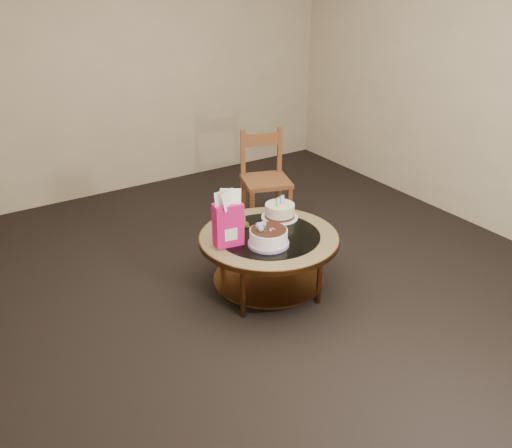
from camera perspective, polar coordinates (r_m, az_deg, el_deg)
ground at (r=4.33m, az=1.25°, el=-6.51°), size 5.00×5.00×0.00m
room_walls at (r=3.74m, az=1.48°, el=13.90°), size 4.52×5.02×2.61m
coffee_table at (r=4.14m, az=1.30°, el=-2.08°), size 1.02×1.02×0.46m
decorated_cake at (r=3.94m, az=1.23°, el=-1.38°), size 0.29×0.29×0.17m
cream_cake at (r=4.34m, az=2.39°, el=1.28°), size 0.28×0.28×0.18m
gift_bag at (r=3.89m, az=-2.82°, el=0.54°), size 0.21×0.17×0.40m
pillar_candle at (r=4.22m, az=-1.43°, el=0.13°), size 0.11×0.11×0.08m
dining_chair at (r=5.16m, az=0.91°, el=4.57°), size 0.51×0.51×0.87m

